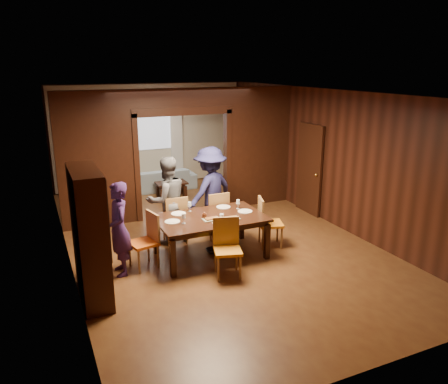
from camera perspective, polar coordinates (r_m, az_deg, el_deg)
name	(u,v)px	position (r m, az deg, el deg)	size (l,w,h in m)	color
floor	(211,237)	(8.99, -1.71, -5.85)	(9.00, 9.00, 0.00)	#532B17
ceiling	(210,92)	(8.34, -1.89, 12.92)	(5.50, 9.00, 0.02)	silver
room_walls	(179,149)	(10.27, -5.84, 5.66)	(5.52, 9.01, 2.90)	black
person_purple	(119,229)	(7.40, -13.56, -4.73)	(0.58, 0.38, 1.59)	#341B4F
person_grey	(167,200)	(8.53, -7.45, -1.09)	(0.84, 0.65, 1.72)	#525359
person_navy	(210,191)	(8.95, -1.79, 0.18)	(1.17, 0.67, 1.81)	#1C1C48
sofa	(159,179)	(12.38, -8.48, 1.66)	(2.02, 0.79, 0.59)	#90A9BD
serving_bowl	(213,213)	(7.98, -1.41, -2.71)	(0.28, 0.28, 0.07)	black
dining_table	(211,236)	(8.00, -1.76, -5.82)	(1.93, 1.20, 0.76)	black
coffee_table	(171,190)	(11.66, -6.88, 0.33)	(0.80, 0.50, 0.40)	black
chair_left	(143,241)	(7.65, -10.53, -6.35)	(0.44, 0.44, 0.97)	#DC5B14
chair_right	(271,222)	(8.45, 6.13, -3.92)	(0.44, 0.44, 0.97)	orange
chair_far_l	(175,219)	(8.63, -6.46, -3.48)	(0.44, 0.44, 0.97)	orange
chair_far_r	(215,214)	(8.84, -1.16, -2.89)	(0.44, 0.44, 0.97)	orange
chair_near	(228,249)	(7.23, 0.48, -7.43)	(0.44, 0.44, 0.97)	orange
hutch	(90,236)	(6.68, -17.15, -5.47)	(0.40, 1.20, 2.00)	black
door_right	(309,169)	(10.35, 11.10, 2.94)	(0.06, 0.90, 2.10)	black
window_far	(150,126)	(12.66, -9.59, 8.43)	(1.20, 0.03, 1.30)	silver
curtain_left	(125,144)	(12.53, -12.78, 6.09)	(0.35, 0.06, 2.40)	white
curtain_right	(177,141)	(12.90, -6.21, 6.69)	(0.35, 0.06, 2.40)	white
plate_left	(172,222)	(7.67, -6.76, -3.85)	(0.27, 0.27, 0.01)	silver
plate_far_l	(178,214)	(8.06, -5.97, -2.82)	(0.27, 0.27, 0.01)	white
plate_far_r	(223,207)	(8.38, -0.08, -1.96)	(0.27, 0.27, 0.01)	silver
plate_right	(245,211)	(8.14, 2.77, -2.53)	(0.27, 0.27, 0.01)	silver
plate_near	(220,223)	(7.55, -0.51, -4.07)	(0.27, 0.27, 0.01)	silver
platter_a	(211,219)	(7.72, -1.68, -3.52)	(0.30, 0.20, 0.04)	gray
platter_b	(231,218)	(7.75, 0.90, -3.42)	(0.30, 0.20, 0.04)	gray
wineglass_left	(184,219)	(7.54, -5.30, -3.47)	(0.08, 0.08, 0.18)	silver
wineglass_far	(190,207)	(8.15, -4.52, -1.92)	(0.08, 0.08, 0.18)	white
wineglass_right	(238,204)	(8.27, 1.84, -1.60)	(0.08, 0.08, 0.18)	white
tumbler	(222,218)	(7.61, -0.30, -3.39)	(0.07, 0.07, 0.14)	silver
condiment_jar	(204,216)	(7.77, -2.57, -3.09)	(0.08, 0.08, 0.11)	#512513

